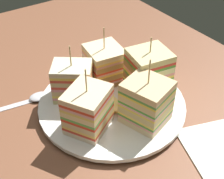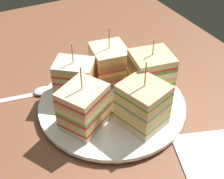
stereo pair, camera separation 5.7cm
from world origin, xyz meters
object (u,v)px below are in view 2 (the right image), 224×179
(sandwich_wedge_0, at_px, (75,78))
(sandwich_wedge_1, at_px, (84,107))
(chip_pile, at_px, (108,103))
(sandwich_wedge_3, at_px, (150,76))
(sandwich_wedge_4, at_px, (109,64))
(sandwich_wedge_2, at_px, (143,105))
(spoon, at_px, (34,93))
(plate, at_px, (112,104))
(napkin, at_px, (211,158))

(sandwich_wedge_0, relative_size, sandwich_wedge_1, 0.93)
(sandwich_wedge_1, relative_size, chip_pile, 1.83)
(sandwich_wedge_3, xyz_separation_m, sandwich_wedge_4, (-0.08, -0.05, -0.01))
(sandwich_wedge_0, xyz_separation_m, sandwich_wedge_2, (0.13, 0.07, 0.01))
(sandwich_wedge_2, distance_m, spoon, 0.24)
(sandwich_wedge_1, xyz_separation_m, chip_pile, (-0.02, 0.06, -0.03))
(sandwich_wedge_1, relative_size, sandwich_wedge_3, 1.00)
(sandwich_wedge_0, bearing_deg, spoon, -177.76)
(sandwich_wedge_4, xyz_separation_m, spoon, (-0.04, -0.15, -0.05))
(plate, xyz_separation_m, sandwich_wedge_0, (-0.06, -0.05, 0.04))
(sandwich_wedge_3, bearing_deg, plate, 0.08)
(plate, bearing_deg, napkin, 24.78)
(plate, xyz_separation_m, sandwich_wedge_1, (0.03, -0.07, 0.04))
(plate, height_order, sandwich_wedge_0, sandwich_wedge_0)
(napkin, bearing_deg, sandwich_wedge_0, -150.58)
(chip_pile, relative_size, spoon, 0.42)
(sandwich_wedge_2, relative_size, sandwich_wedge_4, 1.08)
(plate, distance_m, sandwich_wedge_4, 0.09)
(chip_pile, bearing_deg, spoon, -135.43)
(sandwich_wedge_1, bearing_deg, sandwich_wedge_3, -23.56)
(sandwich_wedge_2, bearing_deg, sandwich_wedge_4, -21.52)
(plate, distance_m, sandwich_wedge_0, 0.09)
(plate, bearing_deg, sandwich_wedge_3, 80.51)
(sandwich_wedge_2, height_order, sandwich_wedge_4, sandwich_wedge_2)
(plate, relative_size, napkin, 2.45)
(sandwich_wedge_3, bearing_deg, chip_pile, 6.17)
(chip_pile, distance_m, napkin, 0.20)
(spoon, distance_m, napkin, 0.36)
(sandwich_wedge_0, distance_m, napkin, 0.28)
(plate, bearing_deg, spoon, -130.46)
(sandwich_wedge_2, xyz_separation_m, spoon, (-0.18, -0.15, -0.05))
(plate, xyz_separation_m, spoon, (-0.11, -0.12, -0.00))
(plate, distance_m, chip_pile, 0.02)
(sandwich_wedge_1, bearing_deg, chip_pile, -8.49)
(sandwich_wedge_2, relative_size, sandwich_wedge_3, 1.05)
(sandwich_wedge_1, xyz_separation_m, sandwich_wedge_2, (0.04, 0.09, 0.00))
(sandwich_wedge_3, bearing_deg, spoon, -21.22)
(sandwich_wedge_0, height_order, chip_pile, sandwich_wedge_0)
(sandwich_wedge_4, height_order, chip_pile, sandwich_wedge_4)
(sandwich_wedge_2, relative_size, napkin, 1.12)
(plate, xyz_separation_m, sandwich_wedge_4, (-0.07, 0.03, 0.04))
(sandwich_wedge_2, height_order, chip_pile, sandwich_wedge_2)
(chip_pile, bearing_deg, sandwich_wedge_3, 86.60)
(chip_pile, xyz_separation_m, napkin, (0.18, 0.10, -0.02))
(sandwich_wedge_1, height_order, sandwich_wedge_3, same)
(chip_pile, bearing_deg, sandwich_wedge_4, 151.27)
(sandwich_wedge_0, height_order, sandwich_wedge_1, sandwich_wedge_1)
(sandwich_wedge_2, distance_m, chip_pile, 0.08)
(spoon, bearing_deg, sandwich_wedge_4, -4.75)
(napkin, bearing_deg, plate, -155.22)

